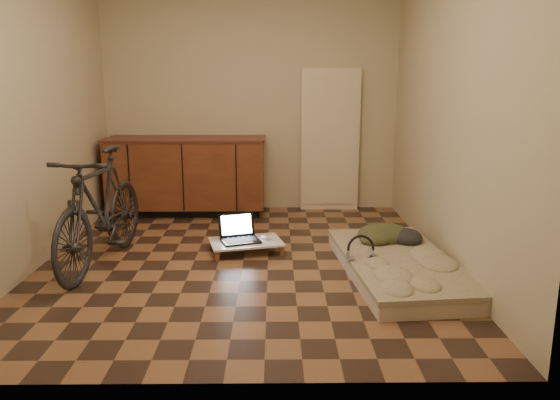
{
  "coord_description": "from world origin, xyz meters",
  "views": [
    {
      "loc": [
        0.28,
        -4.63,
        1.61
      ],
      "look_at": [
        0.33,
        0.01,
        0.55
      ],
      "focal_mm": 35.0,
      "sensor_mm": 36.0,
      "label": 1
    }
  ],
  "objects_px": {
    "bicycle": "(100,203)",
    "laptop": "(239,235)",
    "futon": "(398,266)",
    "lap_desk": "(246,242)"
  },
  "relations": [
    {
      "from": "bicycle",
      "to": "laptop",
      "type": "xyz_separation_m",
      "value": [
        1.15,
        0.38,
        -0.4
      ]
    },
    {
      "from": "futon",
      "to": "laptop",
      "type": "height_order",
      "value": "laptop"
    },
    {
      "from": "futon",
      "to": "laptop",
      "type": "xyz_separation_m",
      "value": [
        -1.35,
        0.63,
        0.08
      ]
    },
    {
      "from": "laptop",
      "to": "futon",
      "type": "bearing_deg",
      "value": -43.56
    },
    {
      "from": "bicycle",
      "to": "lap_desk",
      "type": "relative_size",
      "value": 2.33
    },
    {
      "from": "bicycle",
      "to": "laptop",
      "type": "distance_m",
      "value": 1.27
    },
    {
      "from": "lap_desk",
      "to": "bicycle",
      "type": "bearing_deg",
      "value": -177.68
    },
    {
      "from": "futon",
      "to": "laptop",
      "type": "relative_size",
      "value": 4.35
    },
    {
      "from": "futon",
      "to": "lap_desk",
      "type": "relative_size",
      "value": 2.47
    },
    {
      "from": "bicycle",
      "to": "futon",
      "type": "bearing_deg",
      "value": 1.25
    }
  ]
}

